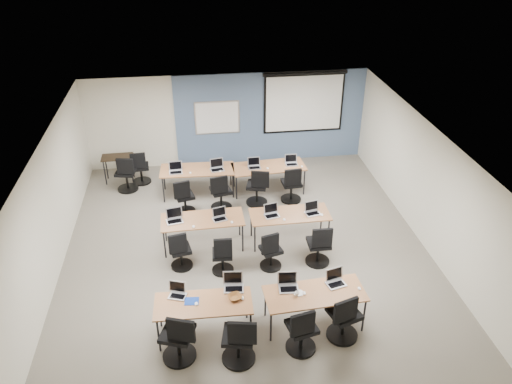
{
  "coord_description": "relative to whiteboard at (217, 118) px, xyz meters",
  "views": [
    {
      "loc": [
        -1.03,
        -8.94,
        6.74
      ],
      "look_at": [
        0.26,
        0.4,
        1.27
      ],
      "focal_mm": 35.0,
      "sensor_mm": 36.0,
      "label": 1
    }
  ],
  "objects": [
    {
      "name": "laptop_2",
      "position": [
        0.79,
        -6.59,
        -0.65
      ],
      "size": [
        0.36,
        0.3,
        0.27
      ],
      "rotation": [
        0.0,
        0.0,
        -0.07
      ],
      "color": "#ABABAB",
      "rests_on": "training_table_front_right"
    },
    {
      "name": "mouse_11",
      "position": [
        2.07,
        -1.95,
        -0.71
      ],
      "size": [
        0.08,
        0.1,
        0.03
      ],
      "primitive_type": "ellipsoid",
      "rotation": [
        0.0,
        0.0,
        0.29
      ],
      "color": "white",
      "rests_on": "training_table_back_right"
    },
    {
      "name": "wall_right",
      "position": [
        4.3,
        -4.43,
        -0.1
      ],
      "size": [
        0.04,
        9.0,
        2.7
      ],
      "primitive_type": "cube",
      "color": "beige",
      "rests_on": "ground"
    },
    {
      "name": "task_chair_5",
      "position": [
        -0.29,
        -5.11,
        -1.06
      ],
      "size": [
        0.46,
        0.46,
        0.95
      ],
      "rotation": [
        0.0,
        0.0,
        -0.06
      ],
      "color": "black",
      "rests_on": "floor"
    },
    {
      "name": "mouse_8",
      "position": [
        -0.86,
        -1.91,
        -0.71
      ],
      "size": [
        0.06,
        0.09,
        0.03
      ],
      "primitive_type": "ellipsoid",
      "rotation": [
        0.0,
        0.0,
        0.06
      ],
      "color": "white",
      "rests_on": "training_table_back_left"
    },
    {
      "name": "blue_accent_panel",
      "position": [
        1.55,
        0.04,
        -0.1
      ],
      "size": [
        5.5,
        0.04,
        2.7
      ],
      "primitive_type": "cube",
      "color": "#3D5977",
      "rests_on": "wall_back"
    },
    {
      "name": "mouse_6",
      "position": [
        1.13,
        -4.4,
        -0.71
      ],
      "size": [
        0.08,
        0.11,
        0.03
      ],
      "primitive_type": "ellipsoid",
      "rotation": [
        0.0,
        0.0,
        0.26
      ],
      "color": "white",
      "rests_on": "training_table_mid_right"
    },
    {
      "name": "task_chair_3",
      "position": [
        1.67,
        -7.22,
        -1.02
      ],
      "size": [
        0.58,
        0.56,
        1.04
      ],
      "rotation": [
        0.0,
        0.0,
        0.31
      ],
      "color": "black",
      "rests_on": "floor"
    },
    {
      "name": "wall_back",
      "position": [
        0.3,
        0.07,
        -0.1
      ],
      "size": [
        8.0,
        0.04,
        2.7
      ],
      "primitive_type": "cube",
      "color": "beige",
      "rests_on": "ground"
    },
    {
      "name": "laptop_9",
      "position": [
        -0.16,
        -1.78,
        -0.65
      ],
      "size": [
        0.35,
        0.3,
        0.27
      ],
      "rotation": [
        0.0,
        0.0,
        0.18
      ],
      "color": "silver",
      "rests_on": "training_table_back_left"
    },
    {
      "name": "spare_chair_b",
      "position": [
        -2.56,
        -1.29,
        -1.02
      ],
      "size": [
        0.56,
        0.56,
        1.03
      ],
      "rotation": [
        0.0,
        0.0,
        -0.19
      ],
      "color": "black",
      "rests_on": "floor"
    },
    {
      "name": "mouse_0",
      "position": [
        -0.87,
        -6.8,
        -0.71
      ],
      "size": [
        0.08,
        0.11,
        0.03
      ],
      "primitive_type": "ellipsoid",
      "rotation": [
        0.0,
        0.0,
        -0.23
      ],
      "color": "white",
      "rests_on": "training_table_front_left"
    },
    {
      "name": "task_chair_8",
      "position": [
        -1.04,
        -2.66,
        -1.05
      ],
      "size": [
        0.49,
        0.49,
        0.98
      ],
      "rotation": [
        0.0,
        0.0,
        0.24
      ],
      "color": "black",
      "rests_on": "floor"
    },
    {
      "name": "mouse_9",
      "position": [
        -0.09,
        -1.93,
        -0.71
      ],
      "size": [
        0.08,
        0.11,
        0.03
      ],
      "primitive_type": "ellipsoid",
      "rotation": [
        0.0,
        0.0,
        -0.28
      ],
      "color": "white",
      "rests_on": "training_table_back_left"
    },
    {
      "name": "ceiling",
      "position": [
        0.3,
        -4.43,
        1.25
      ],
      "size": [
        8.0,
        9.0,
        0.02
      ],
      "primitive_type": "cube",
      "color": "white",
      "rests_on": "ground"
    },
    {
      "name": "mouse_4",
      "position": [
        -0.85,
        -4.4,
        -0.71
      ],
      "size": [
        0.09,
        0.12,
        0.04
      ],
      "primitive_type": "ellipsoid",
      "rotation": [
        0.0,
        0.0,
        0.29
      ],
      "color": "white",
      "rests_on": "training_table_mid_left"
    },
    {
      "name": "snack_bowl",
      "position": [
        -0.19,
        -6.74,
        -0.69
      ],
      "size": [
        0.32,
        0.32,
        0.06
      ],
      "primitive_type": "imported",
      "rotation": [
        0.0,
        0.0,
        0.27
      ],
      "color": "brown",
      "rests_on": "training_table_front_left"
    },
    {
      "name": "training_table_back_right",
      "position": [
        1.21,
        -1.8,
        -0.76
      ],
      "size": [
        1.92,
        0.8,
        0.73
      ],
      "rotation": [
        0.0,
        0.0,
        0.07
      ],
      "color": "brown",
      "rests_on": "floor"
    },
    {
      "name": "laptop_11",
      "position": [
        1.82,
        -1.76,
        -0.66
      ],
      "size": [
        0.32,
        0.28,
        0.25
      ],
      "rotation": [
        0.0,
        0.0,
        -0.01
      ],
      "color": "silver",
      "rests_on": "training_table_back_right"
    },
    {
      "name": "laptop_4",
      "position": [
        -1.25,
        -4.08,
        -0.65
      ],
      "size": [
        0.35,
        0.3,
        0.27
      ],
      "rotation": [
        0.0,
        0.0,
        0.2
      ],
      "color": "silver",
      "rests_on": "training_table_mid_left"
    },
    {
      "name": "task_chair_9",
      "position": [
        -0.14,
        -2.59,
        -1.03
      ],
      "size": [
        0.54,
        0.54,
        1.01
      ],
      "rotation": [
        0.0,
        0.0,
        0.23
      ],
      "color": "black",
      "rests_on": "floor"
    },
    {
      "name": "mouse_7",
      "position": [
        2.0,
        -4.32,
        -0.71
      ],
      "size": [
        0.07,
        0.11,
        0.04
      ],
      "primitive_type": "ellipsoid",
      "rotation": [
        0.0,
        0.0,
        0.02
      ],
      "color": "white",
      "rests_on": "training_table_mid_right"
    },
    {
      "name": "spare_chair_a",
      "position": [
        -2.22,
        -0.92,
        -1.04
      ],
      "size": [
        0.5,
        0.5,
        0.98
      ],
      "rotation": [
        0.0,
        0.0,
        0.09
      ],
      "color": "black",
      "rests_on": "floor"
    },
    {
      "name": "mouse_2",
      "position": [
        1.04,
        -6.79,
        -0.71
      ],
      "size": [
        0.08,
        0.1,
        0.03
      ],
      "primitive_type": "ellipsoid",
      "rotation": [
        0.0,
        0.0,
        0.21
      ],
      "color": "white",
      "rests_on": "training_table_front_right"
    },
    {
      "name": "training_table_front_right",
      "position": [
        1.24,
        -6.79,
        -0.76
      ],
      "size": [
        1.8,
        0.75,
        0.73
      ],
      "rotation": [
        0.0,
        0.0,
        0.06
      ],
      "color": "brown",
      "rests_on": "floor"
    },
    {
      "name": "training_table_front_left",
      "position": [
        -0.75,
        -6.78,
        -0.77
      ],
      "size": [
        1.71,
        0.71,
        0.73
      ],
      "rotation": [
        0.0,
        0.0,
        -0.03
      ],
      "color": "#A47743",
      "rests_on": "floor"
    },
    {
      "name": "task_chair_7",
      "position": [
        1.76,
        -5.09,
        -1.04
      ],
      "size": [
        0.52,
        0.52,
        1.0
      ],
      "rotation": [
        0.0,
        0.0,
        -0.02
      ],
      "color": "black",
      "rests_on": "floor"
    },
    {
      "name": "mouse_1",
      "position": [
        -0.06,
        -6.76,
        -0.71
      ],
      "size": [
        0.07,
        0.1,
        0.04
      ],
      "primitive_type": "ellipsoid",
      "rotation": [
        0.0,
        0.0,
        -0.03
      ],
      "color": "white",
      "rests_on": "training_table_front_left"
    },
    {
      "name": "training_table_mid_right",
      "position": [
        1.3,
        -4.17,
        -0.77
      ],
      "size": [
        1.78,
        0.74,
        0.73
      ],
      "rotation": [
        0.0,
        0.0,
        0.01
      ],
      "color": "#9E5C2A",
      "rests_on": "floor"
    },
    {
      "name": "wall_left",
      "position": [
        -3.7,
        -4.43,
        -0.1
      ],
      "size": [
        0.04,
        9.0,
        2.7
      ],
      "primitive_type": "cube",
      "color": "beige",
      "rests_on": "ground"
    },
    {
      "name": "utility_table",
      "position": [
        -2.82,
        -0.7,
        -0.8
      ],
      "size": [
        0.84,
        0.47,
        0.75
      ],
      "rotation": [
        0.0,
        0.0,
        0.02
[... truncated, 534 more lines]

